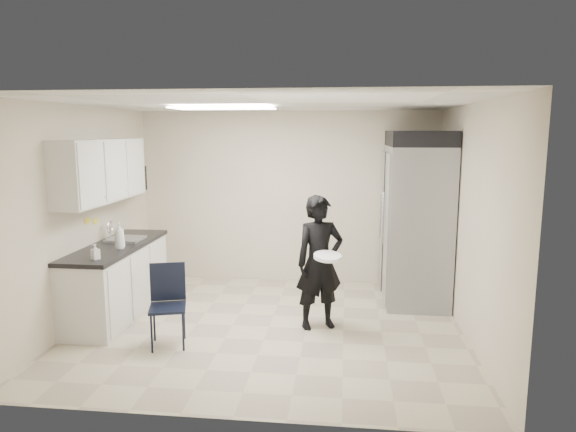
# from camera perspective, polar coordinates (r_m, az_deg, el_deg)

# --- Properties ---
(floor) EXTENTS (4.50, 4.50, 0.00)m
(floor) POSITION_cam_1_polar(r_m,az_deg,el_deg) (6.23, -2.12, -12.21)
(floor) COLOR #B7AD90
(floor) RESTS_ON ground
(ceiling) EXTENTS (4.50, 4.50, 0.00)m
(ceiling) POSITION_cam_1_polar(r_m,az_deg,el_deg) (5.80, -2.28, 12.41)
(ceiling) COLOR white
(ceiling) RESTS_ON back_wall
(back_wall) EXTENTS (4.50, 0.00, 4.50)m
(back_wall) POSITION_cam_1_polar(r_m,az_deg,el_deg) (7.84, -0.00, 2.11)
(back_wall) COLOR beige
(back_wall) RESTS_ON floor
(left_wall) EXTENTS (0.00, 4.00, 4.00)m
(left_wall) POSITION_cam_1_polar(r_m,az_deg,el_deg) (6.60, -21.89, 0.05)
(left_wall) COLOR beige
(left_wall) RESTS_ON floor
(right_wall) EXTENTS (0.00, 4.00, 4.00)m
(right_wall) POSITION_cam_1_polar(r_m,az_deg,el_deg) (5.97, 19.66, -0.74)
(right_wall) COLOR beige
(right_wall) RESTS_ON floor
(ceiling_panel) EXTENTS (1.20, 0.60, 0.02)m
(ceiling_panel) POSITION_cam_1_polar(r_m,az_deg,el_deg) (6.31, -7.23, 11.83)
(ceiling_panel) COLOR white
(ceiling_panel) RESTS_ON ceiling
(lower_counter) EXTENTS (0.60, 1.90, 0.86)m
(lower_counter) POSITION_cam_1_polar(r_m,az_deg,el_deg) (6.83, -18.41, -6.94)
(lower_counter) COLOR silver
(lower_counter) RESTS_ON floor
(countertop) EXTENTS (0.64, 1.95, 0.05)m
(countertop) POSITION_cam_1_polar(r_m,az_deg,el_deg) (6.72, -18.61, -3.21)
(countertop) COLOR black
(countertop) RESTS_ON lower_counter
(sink) EXTENTS (0.42, 0.40, 0.14)m
(sink) POSITION_cam_1_polar(r_m,az_deg,el_deg) (6.93, -17.59, -2.90)
(sink) COLOR gray
(sink) RESTS_ON countertop
(faucet) EXTENTS (0.02, 0.02, 0.24)m
(faucet) POSITION_cam_1_polar(r_m,az_deg,el_deg) (6.99, -19.15, -1.64)
(faucet) COLOR silver
(faucet) RESTS_ON countertop
(upper_cabinets) EXTENTS (0.35, 1.80, 0.75)m
(upper_cabinets) POSITION_cam_1_polar(r_m,az_deg,el_deg) (6.64, -20.02, 4.78)
(upper_cabinets) COLOR silver
(upper_cabinets) RESTS_ON left_wall
(towel_dispenser) EXTENTS (0.22, 0.30, 0.35)m
(towel_dispenser) POSITION_cam_1_polar(r_m,az_deg,el_deg) (7.72, -16.59, 4.00)
(towel_dispenser) COLOR black
(towel_dispenser) RESTS_ON left_wall
(notice_sticker_left) EXTENTS (0.00, 0.12, 0.07)m
(notice_sticker_left) POSITION_cam_1_polar(r_m,az_deg,el_deg) (6.70, -21.40, -0.49)
(notice_sticker_left) COLOR yellow
(notice_sticker_left) RESTS_ON left_wall
(notice_sticker_right) EXTENTS (0.00, 0.12, 0.07)m
(notice_sticker_right) POSITION_cam_1_polar(r_m,az_deg,el_deg) (6.88, -20.61, -0.53)
(notice_sticker_right) COLOR yellow
(notice_sticker_right) RESTS_ON left_wall
(commercial_fridge) EXTENTS (0.80, 1.35, 2.10)m
(commercial_fridge) POSITION_cam_1_polar(r_m,az_deg,el_deg) (7.18, 14.00, -0.87)
(commercial_fridge) COLOR gray
(commercial_fridge) RESTS_ON floor
(fridge_compressor) EXTENTS (0.80, 1.35, 0.20)m
(fridge_compressor) POSITION_cam_1_polar(r_m,az_deg,el_deg) (7.07, 14.37, 8.34)
(fridge_compressor) COLOR black
(fridge_compressor) RESTS_ON commercial_fridge
(folding_chair) EXTENTS (0.47, 0.47, 0.85)m
(folding_chair) POSITION_cam_1_polar(r_m,az_deg,el_deg) (5.72, -13.23, -9.90)
(folding_chair) COLOR black
(folding_chair) RESTS_ON floor
(man_tuxedo) EXTENTS (0.68, 0.58, 1.57)m
(man_tuxedo) POSITION_cam_1_polar(r_m,az_deg,el_deg) (6.01, 3.52, -5.18)
(man_tuxedo) COLOR black
(man_tuxedo) RESTS_ON floor
(bucket_lid) EXTENTS (0.41, 0.41, 0.04)m
(bucket_lid) POSITION_cam_1_polar(r_m,az_deg,el_deg) (5.75, 4.42, -4.51)
(bucket_lid) COLOR silver
(bucket_lid) RESTS_ON man_tuxedo
(soap_bottle_a) EXTENTS (0.16, 0.16, 0.31)m
(soap_bottle_a) POSITION_cam_1_polar(r_m,az_deg,el_deg) (6.42, -18.22, -2.10)
(soap_bottle_a) COLOR silver
(soap_bottle_a) RESTS_ON countertop
(soap_bottle_b) EXTENTS (0.11, 0.11, 0.17)m
(soap_bottle_b) POSITION_cam_1_polar(r_m,az_deg,el_deg) (6.00, -20.63, -3.73)
(soap_bottle_b) COLOR silver
(soap_bottle_b) RESTS_ON countertop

